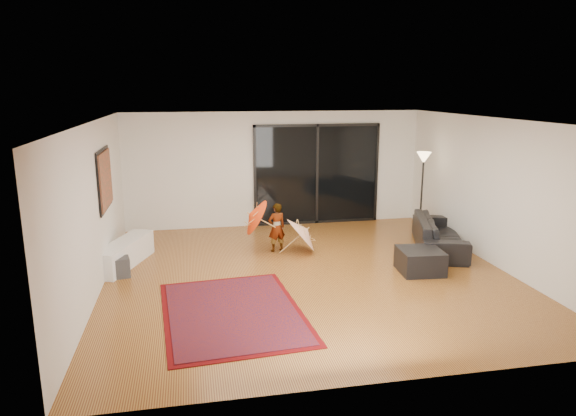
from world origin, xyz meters
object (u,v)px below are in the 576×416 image
object	(u,v)px
media_console	(124,253)
ottoman	(420,261)
sofa	(439,234)
child	(277,227)

from	to	relation	value
media_console	ottoman	world-z (taller)	media_console
sofa	ottoman	distance (m)	1.54
media_console	child	xyz separation A→B (m)	(2.92, 0.31, 0.26)
ottoman	child	size ratio (longest dim) A/B	0.74
sofa	ottoman	size ratio (longest dim) A/B	3.00
sofa	ottoman	xyz separation A→B (m)	(-0.97, -1.19, -0.11)
sofa	media_console	bearing A→B (deg)	107.33
sofa	ottoman	world-z (taller)	sofa
media_console	sofa	size ratio (longest dim) A/B	0.76
ottoman	child	xyz separation A→B (m)	(-2.31, 1.68, 0.29)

